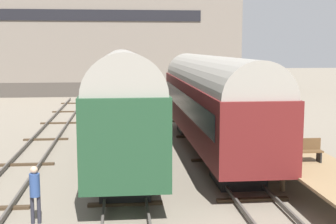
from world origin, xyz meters
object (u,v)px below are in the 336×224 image
at_px(train_car_green, 123,97).
at_px(bench, 304,149).
at_px(person_worker, 35,189).
at_px(train_car_maroon, 210,97).

bearing_deg(train_car_green, bench, -40.06).
bearing_deg(person_worker, train_car_maroon, 52.26).
relative_size(train_car_maroon, bench, 12.78).
xyz_separation_m(train_car_maroon, bench, (2.35, -6.79, -1.33)).
bearing_deg(bench, train_car_maroon, 109.11).
distance_m(train_car_maroon, bench, 7.30).
distance_m(train_car_maroon, train_car_green, 4.65).
height_order(train_car_green, person_worker, train_car_green).
distance_m(bench, person_worker, 10.06).
xyz_separation_m(train_car_green, person_worker, (-2.79, -8.48, -1.93)).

